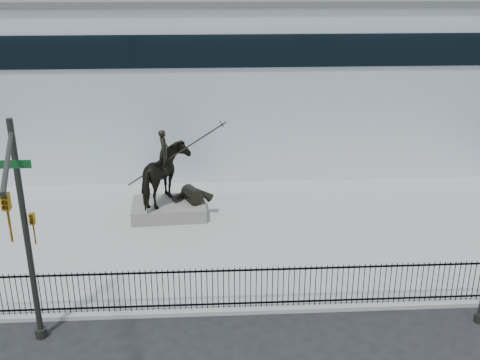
{
  "coord_description": "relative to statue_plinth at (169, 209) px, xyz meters",
  "views": [
    {
      "loc": [
        -1.65,
        -14.77,
        10.75
      ],
      "look_at": [
        -0.46,
        6.0,
        2.9
      ],
      "focal_mm": 42.0,
      "sensor_mm": 36.0,
      "label": 1
    }
  ],
  "objects": [
    {
      "name": "statue_plinth",
      "position": [
        0.0,
        0.0,
        0.0
      ],
      "size": [
        3.45,
        2.48,
        0.62
      ],
      "primitive_type": "cube",
      "rotation": [
        0.0,
        0.0,
        0.06
      ],
      "color": "#5F5C57",
      "rests_on": "plaza"
    },
    {
      "name": "ground",
      "position": [
        3.56,
        -8.91,
        -0.46
      ],
      "size": [
        120.0,
        120.0,
        0.0
      ],
      "primitive_type": "plane",
      "color": "black",
      "rests_on": "ground"
    },
    {
      "name": "traffic_signal_left",
      "position": [
        -3.19,
        -9.53,
        3.57
      ],
      "size": [
        1.52,
        4.84,
        7.0
      ],
      "color": "black",
      "rests_on": "ground"
    },
    {
      "name": "plaza",
      "position": [
        3.56,
        -1.91,
        -0.39
      ],
      "size": [
        30.0,
        12.0,
        0.15
      ],
      "primitive_type": "cube",
      "color": "gray",
      "rests_on": "ground"
    },
    {
      "name": "building",
      "position": [
        3.56,
        11.09,
        4.04
      ],
      "size": [
        44.0,
        14.0,
        9.0
      ],
      "primitive_type": "cube",
      "color": "silver",
      "rests_on": "ground"
    },
    {
      "name": "equestrian_statue",
      "position": [
        0.06,
        0.0,
        1.61
      ],
      "size": [
        4.24,
        2.76,
        3.6
      ],
      "rotation": [
        0.0,
        0.0,
        0.06
      ],
      "color": "black",
      "rests_on": "statue_plinth"
    },
    {
      "name": "picket_fence",
      "position": [
        3.56,
        -7.66,
        0.44
      ],
      "size": [
        22.1,
        0.1,
        1.5
      ],
      "color": "black",
      "rests_on": "plaza"
    }
  ]
}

